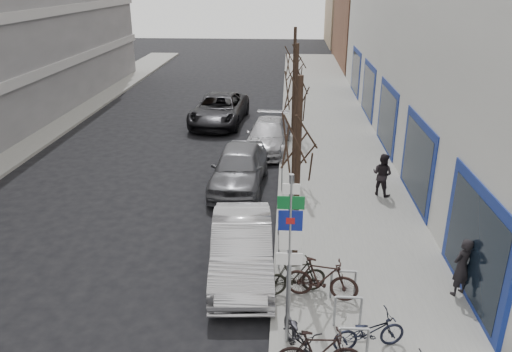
# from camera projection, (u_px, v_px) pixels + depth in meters

# --- Properties ---
(ground) EXTENTS (120.00, 120.00, 0.00)m
(ground) POSITION_uv_depth(u_px,v_px,m) (183.00, 341.00, 11.48)
(ground) COLOR black
(ground) RESTS_ON ground
(sidewalk_east) EXTENTS (5.00, 70.00, 0.15)m
(sidewalk_east) POSITION_uv_depth(u_px,v_px,m) (340.00, 179.00, 20.45)
(sidewalk_east) COLOR slate
(sidewalk_east) RESTS_ON ground
(brick_building_far) EXTENTS (12.00, 14.00, 8.00)m
(brick_building_far) POSITION_uv_depth(u_px,v_px,m) (405.00, 21.00, 46.28)
(brick_building_far) COLOR brown
(brick_building_far) RESTS_ON ground
(tan_building_far) EXTENTS (13.00, 12.00, 9.00)m
(tan_building_far) POSITION_uv_depth(u_px,v_px,m) (383.00, 6.00, 59.96)
(tan_building_far) COLOR #937A5B
(tan_building_far) RESTS_ON ground
(highway_sign_pole) EXTENTS (0.55, 0.10, 4.20)m
(highway_sign_pole) POSITION_uv_depth(u_px,v_px,m) (290.00, 252.00, 10.41)
(highway_sign_pole) COLOR gray
(highway_sign_pole) RESTS_ON ground
(bike_rack) EXTENTS (0.66, 2.26, 0.83)m
(bike_rack) POSITION_uv_depth(u_px,v_px,m) (348.00, 308.00, 11.57)
(bike_rack) COLOR gray
(bike_rack) RESTS_ON sidewalk_east
(tree_near) EXTENTS (1.80, 1.80, 5.50)m
(tree_near) POSITION_uv_depth(u_px,v_px,m) (299.00, 129.00, 13.04)
(tree_near) COLOR black
(tree_near) RESTS_ON ground
(tree_mid) EXTENTS (1.80, 1.80, 5.50)m
(tree_mid) POSITION_uv_depth(u_px,v_px,m) (296.00, 81.00, 19.06)
(tree_mid) COLOR black
(tree_mid) RESTS_ON ground
(tree_far) EXTENTS (1.80, 1.80, 5.50)m
(tree_far) POSITION_uv_depth(u_px,v_px,m) (295.00, 56.00, 25.08)
(tree_far) COLOR black
(tree_far) RESTS_ON ground
(meter_front) EXTENTS (0.10, 0.08, 1.27)m
(meter_front) POSITION_uv_depth(u_px,v_px,m) (279.00, 244.00, 13.79)
(meter_front) COLOR gray
(meter_front) RESTS_ON sidewalk_east
(meter_mid) EXTENTS (0.10, 0.08, 1.27)m
(meter_mid) POSITION_uv_depth(u_px,v_px,m) (282.00, 172.00, 18.89)
(meter_mid) COLOR gray
(meter_mid) RESTS_ON sidewalk_east
(meter_back) EXTENTS (0.10, 0.08, 1.27)m
(meter_back) POSITION_uv_depth(u_px,v_px,m) (284.00, 131.00, 23.98)
(meter_back) COLOR gray
(meter_back) RESTS_ON sidewalk_east
(bike_near_left) EXTENTS (1.09, 1.85, 1.08)m
(bike_near_left) POSITION_uv_depth(u_px,v_px,m) (299.00, 336.00, 10.61)
(bike_near_left) COLOR black
(bike_near_left) RESTS_ON sidewalk_east
(bike_mid_curb) EXTENTS (1.73, 0.92, 1.01)m
(bike_mid_curb) POSITION_uv_depth(u_px,v_px,m) (369.00, 329.00, 10.88)
(bike_mid_curb) COLOR black
(bike_mid_curb) RESTS_ON sidewalk_east
(bike_mid_inner) EXTENTS (1.79, 0.97, 1.04)m
(bike_mid_inner) POSITION_uv_depth(u_px,v_px,m) (295.00, 276.00, 12.78)
(bike_mid_inner) COLOR black
(bike_mid_inner) RESTS_ON sidewalk_east
(bike_far_inner) EXTENTS (1.97, 0.91, 1.15)m
(bike_far_inner) POSITION_uv_depth(u_px,v_px,m) (322.00, 278.00, 12.57)
(bike_far_inner) COLOR black
(bike_far_inner) RESTS_ON sidewalk_east
(parked_car_front) EXTENTS (2.04, 4.86, 1.56)m
(parked_car_front) POSITION_uv_depth(u_px,v_px,m) (242.00, 248.00, 13.86)
(parked_car_front) COLOR #AEADB2
(parked_car_front) RESTS_ON ground
(parked_car_mid) EXTENTS (2.21, 5.00, 1.67)m
(parked_car_mid) POSITION_uv_depth(u_px,v_px,m) (239.00, 167.00, 19.58)
(parked_car_mid) COLOR #55555A
(parked_car_mid) RESTS_ON ground
(parked_car_back) EXTENTS (2.36, 4.97, 1.40)m
(parked_car_back) POSITION_uv_depth(u_px,v_px,m) (268.00, 135.00, 23.99)
(parked_car_back) COLOR #9D9CA1
(parked_car_back) RESTS_ON ground
(lane_car) EXTENTS (3.11, 6.06, 1.64)m
(lane_car) POSITION_uv_depth(u_px,v_px,m) (219.00, 109.00, 28.21)
(lane_car) COLOR black
(lane_car) RESTS_ON ground
(pedestrian_near) EXTENTS (0.70, 0.64, 1.60)m
(pedestrian_near) POSITION_uv_depth(u_px,v_px,m) (462.00, 267.00, 12.65)
(pedestrian_near) COLOR black
(pedestrian_near) RESTS_ON sidewalk_east
(pedestrian_far) EXTENTS (0.73, 0.70, 1.64)m
(pedestrian_far) POSITION_uv_depth(u_px,v_px,m) (382.00, 174.00, 18.55)
(pedestrian_far) COLOR black
(pedestrian_far) RESTS_ON sidewalk_east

